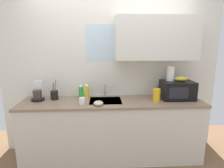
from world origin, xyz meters
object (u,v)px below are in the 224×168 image
(mug_white, at_px, (82,101))
(cereal_canister, at_px, (157,95))
(microwave, at_px, (177,90))
(paper_towel_roll, at_px, (171,73))
(coffee_maker, at_px, (38,93))
(banana_bunch, at_px, (181,79))
(dish_soap_bottle_green, at_px, (81,92))
(utensil_crock, at_px, (54,95))
(dish_soap_bottle_yellow, at_px, (87,91))
(small_bowl, at_px, (98,103))

(mug_white, bearing_deg, cereal_canister, 4.87)
(microwave, height_order, mug_white, microwave)
(paper_towel_roll, distance_m, coffee_maker, 1.98)
(banana_bunch, height_order, cereal_canister, banana_bunch)
(paper_towel_roll, bearing_deg, coffee_maker, 179.76)
(cereal_canister, bearing_deg, dish_soap_bottle_green, 168.81)
(utensil_crock, bearing_deg, paper_towel_roll, -0.66)
(coffee_maker, distance_m, dish_soap_bottle_yellow, 0.71)
(banana_bunch, distance_m, paper_towel_roll, 0.18)
(paper_towel_roll, relative_size, mug_white, 2.32)
(paper_towel_roll, bearing_deg, microwave, -27.38)
(banana_bunch, bearing_deg, paper_towel_roll, 161.57)
(dish_soap_bottle_yellow, relative_size, dish_soap_bottle_green, 1.04)
(dish_soap_bottle_yellow, distance_m, mug_white, 0.33)
(cereal_canister, distance_m, mug_white, 1.06)
(banana_bunch, height_order, coffee_maker, banana_bunch)
(microwave, relative_size, utensil_crock, 1.57)
(coffee_maker, height_order, dish_soap_bottle_yellow, coffee_maker)
(dish_soap_bottle_yellow, bearing_deg, microwave, -5.73)
(paper_towel_roll, bearing_deg, banana_bunch, -18.43)
(microwave, relative_size, coffee_maker, 1.64)
(microwave, distance_m, cereal_canister, 0.36)
(coffee_maker, height_order, dish_soap_bottle_green, coffee_maker)
(paper_towel_roll, relative_size, coffee_maker, 0.79)
(cereal_canister, height_order, mug_white, cereal_canister)
(dish_soap_bottle_green, distance_m, cereal_canister, 1.12)
(small_bowl, bearing_deg, banana_bunch, 11.53)
(paper_towel_roll, height_order, mug_white, paper_towel_roll)
(cereal_canister, relative_size, mug_white, 1.93)
(small_bowl, bearing_deg, cereal_canister, 10.17)
(banana_bunch, height_order, paper_towel_roll, paper_towel_roll)
(mug_white, bearing_deg, dish_soap_bottle_green, 98.56)
(paper_towel_roll, bearing_deg, mug_white, -169.51)
(coffee_maker, bearing_deg, dish_soap_bottle_green, 5.49)
(microwave, bearing_deg, dish_soap_bottle_green, 175.26)
(dish_soap_bottle_yellow, distance_m, utensil_crock, 0.48)
(coffee_maker, xyz_separation_m, small_bowl, (0.89, -0.31, -0.07))
(dish_soap_bottle_green, relative_size, mug_white, 2.26)
(mug_white, relative_size, small_bowl, 0.73)
(microwave, distance_m, dish_soap_bottle_yellow, 1.36)
(mug_white, bearing_deg, paper_towel_roll, 10.49)
(microwave, distance_m, utensil_crock, 1.83)
(paper_towel_roll, relative_size, cereal_canister, 1.20)
(cereal_canister, relative_size, small_bowl, 1.41)
(microwave, height_order, cereal_canister, microwave)
(dish_soap_bottle_green, bearing_deg, small_bowl, -54.10)
(paper_towel_roll, height_order, coffee_maker, paper_towel_roll)
(dish_soap_bottle_green, bearing_deg, mug_white, -81.44)
(microwave, xyz_separation_m, banana_bunch, (0.05, 0.00, 0.17))
(banana_bunch, distance_m, mug_white, 1.48)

